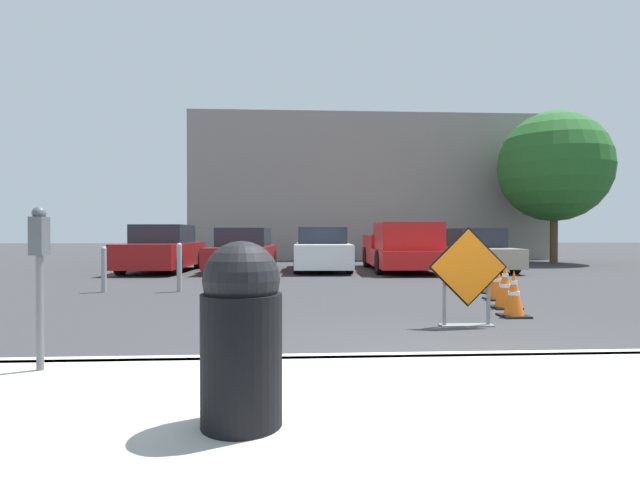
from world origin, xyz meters
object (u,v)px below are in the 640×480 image
at_px(traffic_cone_nearest, 514,294).
at_px(bollard_nearest, 253,270).
at_px(traffic_cone_fifth, 478,271).
at_px(traffic_cone_second, 505,286).
at_px(bollard_second, 179,266).
at_px(traffic_cone_third, 497,281).
at_px(bollard_third, 104,268).
at_px(parked_car_fourth, 475,251).
at_px(parking_meter, 39,259).
at_px(pickup_truck, 402,250).
at_px(traffic_cone_fourth, 489,279).
at_px(trash_bin, 241,332).
at_px(road_closed_sign, 468,275).
at_px(parked_car_nearest, 163,250).
at_px(parked_car_third, 322,250).
at_px(parked_car_second, 244,251).

distance_m(traffic_cone_nearest, bollard_nearest, 5.54).
height_order(traffic_cone_nearest, traffic_cone_fifth, traffic_cone_fifth).
xyz_separation_m(traffic_cone_second, bollard_second, (-6.08, 2.70, 0.19)).
xyz_separation_m(traffic_cone_fifth, bollard_nearest, (-5.26, -0.61, 0.08)).
height_order(traffic_cone_third, bollard_third, bollard_third).
bearing_deg(traffic_cone_nearest, bollard_nearest, 139.86).
distance_m(parked_car_fourth, parking_meter, 15.18).
relative_size(parked_car_fourth, bollard_nearest, 5.49).
height_order(traffic_cone_third, pickup_truck, pickup_truck).
distance_m(traffic_cone_fourth, bollard_second, 6.70).
bearing_deg(traffic_cone_fifth, traffic_cone_nearest, -103.77).
distance_m(traffic_cone_nearest, pickup_truck, 9.01).
relative_size(traffic_cone_fourth, bollard_nearest, 0.72).
bearing_deg(traffic_cone_fifth, traffic_cone_third, -102.14).
bearing_deg(traffic_cone_fifth, trash_bin, -118.67).
distance_m(traffic_cone_fourth, bollard_third, 8.30).
bearing_deg(parking_meter, road_closed_sign, 28.13).
bearing_deg(road_closed_sign, parked_car_nearest, 123.52).
xyz_separation_m(parked_car_fourth, bollard_second, (-8.79, -5.89, -0.10)).
height_order(traffic_cone_second, parked_car_third, parked_car_third).
height_order(traffic_cone_third, bollard_second, bollard_second).
height_order(traffic_cone_second, traffic_cone_fourth, traffic_cone_second).
height_order(traffic_cone_second, parked_car_fourth, parked_car_fourth).
bearing_deg(parked_car_third, trash_bin, 86.42).
bearing_deg(parked_car_third, road_closed_sign, 99.38).
height_order(traffic_cone_second, parked_car_nearest, parked_car_nearest).
bearing_deg(pickup_truck, traffic_cone_third, 93.92).
bearing_deg(parked_car_nearest, traffic_cone_fourth, 146.05).
bearing_deg(bollard_third, road_closed_sign, -33.73).
relative_size(traffic_cone_fourth, parked_car_nearest, 0.14).
bearing_deg(parking_meter, traffic_cone_fifth, 48.35).
distance_m(traffic_cone_fifth, bollard_nearest, 5.29).
xyz_separation_m(traffic_cone_second, traffic_cone_third, (0.29, 1.04, -0.00)).
distance_m(trash_bin, bollard_third, 8.86).
bearing_deg(parked_car_third, pickup_truck, 168.74).
height_order(parked_car_nearest, bollard_second, parked_car_nearest).
bearing_deg(parked_car_third, parking_meter, 78.04).
bearing_deg(trash_bin, parking_meter, 144.23).
bearing_deg(traffic_cone_fourth, traffic_cone_second, -105.42).
relative_size(parked_car_third, bollard_nearest, 5.43).
relative_size(traffic_cone_nearest, bollard_second, 0.67).
xyz_separation_m(traffic_cone_third, traffic_cone_fifth, (0.49, 2.27, 0.01)).
distance_m(road_closed_sign, traffic_cone_nearest, 1.29).
xyz_separation_m(road_closed_sign, parked_car_second, (-4.02, 10.28, -0.05)).
xyz_separation_m(bollard_nearest, parking_meter, (-1.26, -6.72, 0.60)).
bearing_deg(bollard_third, traffic_cone_fifth, 4.10).
height_order(parked_car_second, pickup_truck, pickup_truck).
bearing_deg(traffic_cone_nearest, traffic_cone_fourth, 74.52).
bearing_deg(trash_bin, parked_car_second, 95.37).
bearing_deg(parked_car_second, parked_car_fourth, -176.65).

